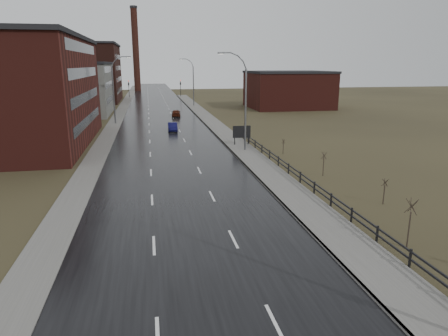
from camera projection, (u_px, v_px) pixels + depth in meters
name	position (u px, v px, depth m)	size (l,w,h in m)	color
road	(163.00, 124.00, 68.67)	(14.00, 300.00, 0.06)	black
sidewalk_right	(245.00, 152.00, 46.42)	(3.20, 180.00, 0.18)	#595651
curb_right	(233.00, 153.00, 46.15)	(0.16, 180.00, 0.18)	slate
sidewalk_left	(114.00, 125.00, 67.20)	(2.40, 260.00, 0.12)	#595651
warehouse_mid	(69.00, 88.00, 81.26)	(16.32, 20.40, 10.50)	slate
warehouse_far	(69.00, 73.00, 108.26)	(26.52, 24.48, 15.50)	#331611
building_right	(288.00, 89.00, 93.95)	(18.36, 16.32, 8.50)	#471914
smokestack	(136.00, 49.00, 149.30)	(2.70, 2.70, 30.70)	#331611
streetlight_right_mid	(243.00, 102.00, 45.90)	(3.36, 0.28, 11.35)	slate
streetlight_left	(115.00, 90.00, 67.73)	(3.36, 0.28, 11.35)	slate
streetlight_right_far	(192.00, 82.00, 97.26)	(3.36, 0.28, 11.35)	slate
guardrail	(318.00, 189.00, 30.69)	(0.10, 53.05, 1.10)	black
shrub_c	(410.00, 222.00, 22.09)	(0.68, 0.71, 2.88)	#382D23
shrub_d	(384.00, 191.00, 29.17)	(0.47, 0.49, 1.95)	#382D23
shrub_e	(324.00, 163.00, 36.68)	(0.53, 0.56, 2.23)	#382D23
shrub_f	(283.00, 146.00, 45.84)	(0.41, 0.43, 1.71)	#382D23
billboard	(242.00, 132.00, 50.02)	(2.28, 0.17, 2.57)	black
traffic_light_left	(128.00, 82.00, 123.15)	(0.58, 2.73, 5.30)	black
traffic_light_right	(180.00, 82.00, 126.01)	(0.58, 2.73, 5.30)	black
car_near	(173.00, 127.00, 61.24)	(1.37, 3.92, 1.29)	#0C0C3D
car_far	(176.00, 113.00, 78.20)	(1.66, 4.12, 1.40)	#44170B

